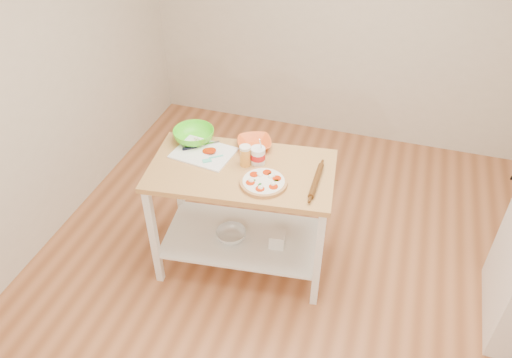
{
  "coord_description": "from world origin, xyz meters",
  "views": [
    {
      "loc": [
        0.47,
        -2.3,
        2.9
      ],
      "look_at": [
        -0.31,
        0.16,
        0.86
      ],
      "focal_mm": 35.0,
      "sensor_mm": 36.0,
      "label": 1
    }
  ],
  "objects_px": {
    "beer_pint": "(245,156)",
    "yogurt_tub": "(258,156)",
    "shelf_glass_bowl": "(231,235)",
    "orange_bowl": "(254,144)",
    "rolling_pin": "(316,181)",
    "shelf_bin": "(277,239)",
    "cutting_board": "(204,152)",
    "prep_island": "(242,197)",
    "spatula": "(212,158)",
    "knife": "(196,147)",
    "pizza": "(264,182)",
    "green_bowl": "(194,135)"
  },
  "relations": [
    {
      "from": "shelf_glass_bowl",
      "to": "beer_pint",
      "type": "bearing_deg",
      "value": 43.26
    },
    {
      "from": "yogurt_tub",
      "to": "shelf_bin",
      "type": "xyz_separation_m",
      "value": [
        0.18,
        -0.09,
        -0.65
      ]
    },
    {
      "from": "spatula",
      "to": "shelf_glass_bowl",
      "type": "height_order",
      "value": "spatula"
    },
    {
      "from": "prep_island",
      "to": "shelf_glass_bowl",
      "type": "bearing_deg",
      "value": -153.35
    },
    {
      "from": "knife",
      "to": "beer_pint",
      "type": "xyz_separation_m",
      "value": [
        0.39,
        -0.08,
        0.06
      ]
    },
    {
      "from": "pizza",
      "to": "cutting_board",
      "type": "relative_size",
      "value": 0.7
    },
    {
      "from": "beer_pint",
      "to": "rolling_pin",
      "type": "bearing_deg",
      "value": -5.69
    },
    {
      "from": "orange_bowl",
      "to": "yogurt_tub",
      "type": "relative_size",
      "value": 1.11
    },
    {
      "from": "spatula",
      "to": "rolling_pin",
      "type": "height_order",
      "value": "rolling_pin"
    },
    {
      "from": "pizza",
      "to": "yogurt_tub",
      "type": "distance_m",
      "value": 0.23
    },
    {
      "from": "beer_pint",
      "to": "shelf_glass_bowl",
      "type": "distance_m",
      "value": 0.69
    },
    {
      "from": "knife",
      "to": "beer_pint",
      "type": "relative_size",
      "value": 1.49
    },
    {
      "from": "beer_pint",
      "to": "yogurt_tub",
      "type": "xyz_separation_m",
      "value": [
        0.07,
        0.04,
        -0.01
      ]
    },
    {
      "from": "cutting_board",
      "to": "beer_pint",
      "type": "bearing_deg",
      "value": 0.11
    },
    {
      "from": "yogurt_tub",
      "to": "spatula",
      "type": "bearing_deg",
      "value": -167.88
    },
    {
      "from": "yogurt_tub",
      "to": "prep_island",
      "type": "bearing_deg",
      "value": -133.51
    },
    {
      "from": "knife",
      "to": "spatula",
      "type": "bearing_deg",
      "value": -68.24
    },
    {
      "from": "orange_bowl",
      "to": "shelf_glass_bowl",
      "type": "bearing_deg",
      "value": -105.86
    },
    {
      "from": "beer_pint",
      "to": "cutting_board",
      "type": "bearing_deg",
      "value": 172.55
    },
    {
      "from": "pizza",
      "to": "beer_pint",
      "type": "bearing_deg",
      "value": 138.14
    },
    {
      "from": "rolling_pin",
      "to": "shelf_bin",
      "type": "relative_size",
      "value": 3.05
    },
    {
      "from": "spatula",
      "to": "orange_bowl",
      "type": "relative_size",
      "value": 0.53
    },
    {
      "from": "shelf_bin",
      "to": "green_bowl",
      "type": "bearing_deg",
      "value": 163.23
    },
    {
      "from": "knife",
      "to": "green_bowl",
      "type": "relative_size",
      "value": 0.76
    },
    {
      "from": "rolling_pin",
      "to": "knife",
      "type": "bearing_deg",
      "value": 171.91
    },
    {
      "from": "pizza",
      "to": "cutting_board",
      "type": "distance_m",
      "value": 0.53
    },
    {
      "from": "green_bowl",
      "to": "rolling_pin",
      "type": "xyz_separation_m",
      "value": [
        0.93,
        -0.21,
        -0.03
      ]
    },
    {
      "from": "cutting_board",
      "to": "rolling_pin",
      "type": "distance_m",
      "value": 0.82
    },
    {
      "from": "spatula",
      "to": "green_bowl",
      "type": "bearing_deg",
      "value": 102.84
    },
    {
      "from": "cutting_board",
      "to": "shelf_glass_bowl",
      "type": "xyz_separation_m",
      "value": [
        0.23,
        -0.13,
        -0.61
      ]
    },
    {
      "from": "pizza",
      "to": "green_bowl",
      "type": "relative_size",
      "value": 1.05
    },
    {
      "from": "green_bowl",
      "to": "orange_bowl",
      "type": "bearing_deg",
      "value": 6.74
    },
    {
      "from": "knife",
      "to": "orange_bowl",
      "type": "height_order",
      "value": "orange_bowl"
    },
    {
      "from": "beer_pint",
      "to": "pizza",
      "type": "bearing_deg",
      "value": -41.86
    },
    {
      "from": "beer_pint",
      "to": "yogurt_tub",
      "type": "distance_m",
      "value": 0.09
    },
    {
      "from": "beer_pint",
      "to": "orange_bowl",
      "type": "bearing_deg",
      "value": 91.37
    },
    {
      "from": "pizza",
      "to": "shelf_bin",
      "type": "xyz_separation_m",
      "value": [
        0.08,
        0.11,
        -0.6
      ]
    },
    {
      "from": "shelf_glass_bowl",
      "to": "orange_bowl",
      "type": "bearing_deg",
      "value": 74.14
    },
    {
      "from": "orange_bowl",
      "to": "rolling_pin",
      "type": "distance_m",
      "value": 0.57
    },
    {
      "from": "pizza",
      "to": "shelf_glass_bowl",
      "type": "height_order",
      "value": "pizza"
    },
    {
      "from": "beer_pint",
      "to": "yogurt_tub",
      "type": "height_order",
      "value": "yogurt_tub"
    },
    {
      "from": "cutting_board",
      "to": "yogurt_tub",
      "type": "height_order",
      "value": "yogurt_tub"
    },
    {
      "from": "prep_island",
      "to": "cutting_board",
      "type": "relative_size",
      "value": 2.99
    },
    {
      "from": "green_bowl",
      "to": "rolling_pin",
      "type": "height_order",
      "value": "green_bowl"
    },
    {
      "from": "pizza",
      "to": "prep_island",
      "type": "bearing_deg",
      "value": 149.08
    },
    {
      "from": "spatula",
      "to": "beer_pint",
      "type": "bearing_deg",
      "value": -30.55
    },
    {
      "from": "pizza",
      "to": "rolling_pin",
      "type": "relative_size",
      "value": 0.91
    },
    {
      "from": "prep_island",
      "to": "orange_bowl",
      "type": "bearing_deg",
      "value": 88.61
    },
    {
      "from": "prep_island",
      "to": "shelf_bin",
      "type": "xyz_separation_m",
      "value": [
        0.26,
        0.0,
        -0.34
      ]
    },
    {
      "from": "orange_bowl",
      "to": "shelf_glass_bowl",
      "type": "relative_size",
      "value": 1.05
    }
  ]
}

